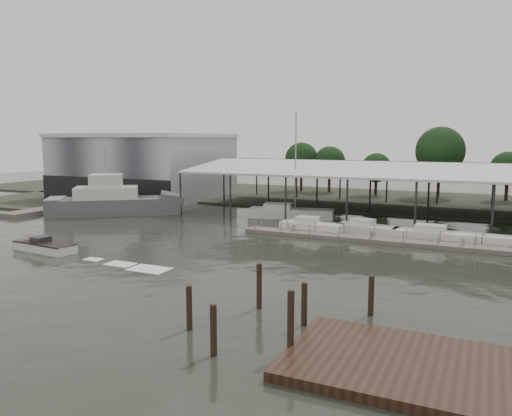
% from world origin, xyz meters
% --- Properties ---
extents(ground, '(200.00, 200.00, 0.00)m').
position_xyz_m(ground, '(0.00, 0.00, 0.00)').
color(ground, '#262C23').
rests_on(ground, ground).
extents(land_strip_far, '(140.00, 30.00, 0.30)m').
position_xyz_m(land_strip_far, '(0.00, 42.00, 0.10)').
color(land_strip_far, '#3B3F2F').
rests_on(land_strip_far, ground).
extents(land_strip_west, '(20.00, 40.00, 0.30)m').
position_xyz_m(land_strip_west, '(-40.00, 30.00, 0.10)').
color(land_strip_west, '#3B3F2F').
rests_on(land_strip_west, ground).
extents(storage_warehouse, '(24.50, 20.50, 10.50)m').
position_xyz_m(storage_warehouse, '(-28.00, 29.94, 5.29)').
color(storage_warehouse, '#ABAFB6').
rests_on(storage_warehouse, ground).
extents(covered_boat_shed, '(58.24, 24.00, 6.96)m').
position_xyz_m(covered_boat_shed, '(17.00, 28.00, 6.13)').
color(covered_boat_shed, silver).
rests_on(covered_boat_shed, ground).
extents(trawler_dock, '(3.00, 18.00, 0.50)m').
position_xyz_m(trawler_dock, '(-30.00, 14.00, 0.25)').
color(trawler_dock, slate).
rests_on(trawler_dock, ground).
extents(floating_dock, '(28.00, 2.00, 1.40)m').
position_xyz_m(floating_dock, '(15.00, 10.00, 0.20)').
color(floating_dock, slate).
rests_on(floating_dock, ground).
extents(boardwalk_platform, '(15.00, 12.00, 0.50)m').
position_xyz_m(boardwalk_platform, '(24.55, -15.27, 0.20)').
color(boardwalk_platform, '#361F16').
rests_on(boardwalk_platform, ground).
extents(grey_trawler, '(16.71, 14.25, 8.84)m').
position_xyz_m(grey_trawler, '(-19.91, 13.37, 1.58)').
color(grey_trawler, '#5B5F65').
rests_on(grey_trawler, ground).
extents(white_sailboat, '(10.64, 4.71, 13.16)m').
position_xyz_m(white_sailboat, '(1.68, 19.84, 0.65)').
color(white_sailboat, white).
rests_on(white_sailboat, ground).
extents(speedboat_underway, '(17.79, 3.66, 2.00)m').
position_xyz_m(speedboat_underway, '(-11.58, -6.10, 0.39)').
color(speedboat_underway, white).
rests_on(speedboat_underway, ground).
extents(moored_cruiser_0, '(6.63, 2.51, 1.70)m').
position_xyz_m(moored_cruiser_0, '(7.20, 12.02, 0.61)').
color(moored_cruiser_0, white).
rests_on(moored_cruiser_0, ground).
extents(moored_cruiser_1, '(6.44, 3.21, 1.70)m').
position_xyz_m(moored_cruiser_1, '(12.81, 13.13, 0.61)').
color(moored_cruiser_1, white).
rests_on(moored_cruiser_1, ground).
extents(moored_cruiser_2, '(8.01, 2.39, 1.70)m').
position_xyz_m(moored_cruiser_2, '(19.41, 12.40, 0.61)').
color(moored_cruiser_2, white).
rests_on(moored_cruiser_2, ground).
extents(mooring_pilings, '(8.31, 8.62, 3.61)m').
position_xyz_m(mooring_pilings, '(14.14, -14.25, 0.95)').
color(mooring_pilings, '#332319').
rests_on(mooring_pilings, ground).
extents(horizon_tree_line, '(68.81, 10.12, 11.65)m').
position_xyz_m(horizon_tree_line, '(21.63, 48.06, 6.10)').
color(horizon_tree_line, black).
rests_on(horizon_tree_line, ground).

